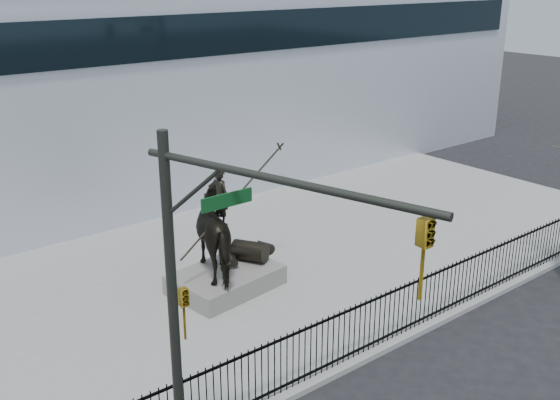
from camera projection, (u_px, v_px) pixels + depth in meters
ground at (430, 364)px, 16.41m from camera, size 120.00×120.00×0.00m
plaza at (261, 268)px, 21.53m from camera, size 30.00×12.00×0.15m
building at (87, 83)px, 29.62m from camera, size 44.00×14.00×9.00m
picket_fence at (394, 313)px, 17.03m from camera, size 22.10×0.10×1.50m
statue_plinth at (226, 280)px, 19.86m from camera, size 3.39×2.55×0.59m
equestrian_statue at (226, 233)px, 19.40m from camera, size 4.00×2.74×3.41m
traffic_signal_left at (212, 316)px, 10.63m from camera, size 1.52×4.84×7.00m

